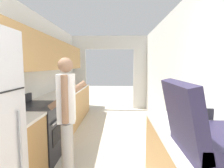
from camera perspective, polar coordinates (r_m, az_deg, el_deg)
name	(u,v)px	position (r m, az deg, el deg)	size (l,w,h in m)	color
wall_left	(34,68)	(3.46, -24.00, 4.71)	(0.38, 7.79, 2.50)	silver
wall_right	(184,82)	(2.92, 22.36, 0.73)	(0.06, 7.79, 2.50)	silver
wall_far_with_doorway	(110,67)	(6.05, -0.80, 5.54)	(2.95, 0.06, 2.50)	silver
counter_left	(63,111)	(4.23, -15.63, -8.60)	(0.62, 4.17, 0.88)	#B2844C
range_oven	(39,132)	(3.09, -22.81, -14.30)	(0.66, 0.74, 1.02)	black
person	(67,117)	(2.30, -14.53, -10.47)	(0.52, 0.41, 1.60)	#9E9E9E
suitcase	(204,132)	(1.43, 27.77, -13.83)	(0.55, 0.60, 0.51)	#231E38
book_stack	(186,126)	(1.89, 22.90, -12.64)	(0.24, 0.31, 0.06)	#2D4C99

